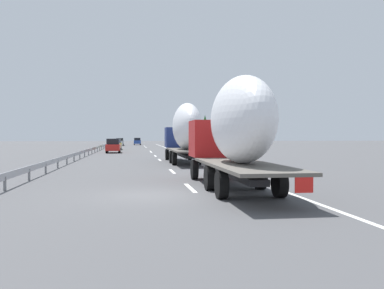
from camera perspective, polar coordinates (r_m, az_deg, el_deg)
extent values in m
plane|color=#4C4C4F|center=(56.19, -7.31, -1.16)|extent=(260.00, 260.00, 0.00)
cube|color=white|center=(18.44, -0.24, -5.95)|extent=(3.20, 0.20, 0.01)
cube|color=white|center=(26.97, -2.72, -3.69)|extent=(3.20, 0.20, 0.01)
cube|color=white|center=(39.78, -4.43, -2.12)|extent=(3.20, 0.20, 0.01)
cube|color=white|center=(47.89, -5.04, -1.56)|extent=(3.20, 0.20, 0.01)
cube|color=white|center=(58.84, -5.59, -1.05)|extent=(3.20, 0.20, 0.01)
cube|color=white|center=(62.07, -5.72, -0.94)|extent=(3.20, 0.20, 0.01)
cube|color=white|center=(83.62, -6.31, -0.39)|extent=(3.20, 0.20, 0.01)
cube|color=white|center=(92.71, -6.47, -0.24)|extent=(3.20, 0.20, 0.01)
cube|color=white|center=(86.16, -6.36, -0.35)|extent=(3.20, 0.20, 0.01)
cube|color=white|center=(98.42, -6.56, -0.16)|extent=(3.20, 0.20, 0.01)
cube|color=white|center=(61.49, -2.24, -0.95)|extent=(110.00, 0.20, 0.01)
cube|color=navy|center=(39.89, -1.86, 0.98)|extent=(2.40, 2.50, 1.90)
cube|color=black|center=(40.99, -2.02, 1.68)|extent=(0.08, 2.12, 0.80)
cube|color=#262628|center=(36.98, -1.36, -1.33)|extent=(10.94, 0.70, 0.24)
cube|color=#59544C|center=(34.01, -0.78, -0.76)|extent=(9.49, 2.50, 0.12)
ellipsoid|color=white|center=(33.80, -0.74, 2.50)|extent=(7.41, 2.20, 3.74)
cube|color=red|center=(29.46, 1.70, -1.53)|extent=(0.04, 0.56, 0.56)
cylinder|color=black|center=(39.83, -3.43, -1.37)|extent=(1.04, 0.30, 1.04)
cylinder|color=black|center=(40.07, -0.29, -1.35)|extent=(1.04, 0.30, 1.04)
cylinder|color=black|center=(35.11, -2.81, -1.71)|extent=(1.04, 0.35, 1.04)
cylinder|color=black|center=(35.37, 0.74, -1.69)|extent=(1.04, 0.35, 1.04)
cylinder|color=black|center=(32.72, -2.43, -1.92)|extent=(1.04, 0.35, 1.04)
cylinder|color=black|center=(33.01, 1.37, -1.90)|extent=(1.04, 0.35, 1.04)
cube|color=#B21919|center=(22.07, 3.16, 0.81)|extent=(2.40, 2.50, 1.90)
cube|color=black|center=(23.15, 2.63, 2.07)|extent=(0.08, 2.12, 0.80)
cube|color=#262628|center=(19.39, 4.77, -3.62)|extent=(10.35, 0.70, 0.24)
cube|color=#59544C|center=(16.63, 6.91, -2.80)|extent=(8.85, 2.50, 0.12)
ellipsoid|color=white|center=(16.79, 6.75, 3.37)|extent=(6.19, 2.20, 3.47)
cube|color=red|center=(12.72, 15.06, -5.15)|extent=(0.04, 0.56, 0.56)
cylinder|color=black|center=(21.96, 0.33, -3.45)|extent=(1.04, 0.30, 1.04)
cylinder|color=black|center=(22.38, 5.92, -3.37)|extent=(1.04, 0.30, 1.04)
cylinder|color=black|center=(17.60, 2.43, -4.60)|extent=(1.04, 0.35, 1.04)
cylinder|color=black|center=(18.13, 9.30, -4.45)|extent=(1.04, 0.35, 1.04)
cylinder|color=black|center=(15.26, 4.06, -5.49)|extent=(1.04, 0.35, 1.04)
cylinder|color=black|center=(15.87, 11.89, -5.26)|extent=(1.04, 0.35, 1.04)
cube|color=#ADB2B7|center=(99.12, -9.83, 0.27)|extent=(4.53, 1.76, 0.84)
cube|color=black|center=(98.77, -9.84, 0.69)|extent=(2.49, 1.55, 0.61)
cylinder|color=black|center=(100.56, -10.25, 0.04)|extent=(0.64, 0.22, 0.64)
cylinder|color=black|center=(100.51, -9.36, 0.04)|extent=(0.64, 0.22, 0.64)
cylinder|color=black|center=(97.75, -10.32, 0.01)|extent=(0.64, 0.22, 0.64)
cylinder|color=black|center=(97.70, -9.40, 0.01)|extent=(0.64, 0.22, 0.64)
cube|color=gold|center=(70.39, -10.36, -0.10)|extent=(4.45, 1.73, 0.84)
cube|color=black|center=(70.04, -10.37, 0.51)|extent=(2.45, 1.52, 0.68)
cylinder|color=black|center=(71.81, -10.92, -0.41)|extent=(0.64, 0.22, 0.64)
cylinder|color=black|center=(71.75, -9.70, -0.41)|extent=(0.64, 0.22, 0.64)
cylinder|color=black|center=(69.06, -11.04, -0.47)|extent=(0.64, 0.22, 0.64)
cylinder|color=black|center=(68.99, -9.77, -0.47)|extent=(0.64, 0.22, 0.64)
cube|color=#28479E|center=(107.39, -7.49, 0.35)|extent=(4.73, 1.75, 0.84)
cube|color=black|center=(107.02, -7.49, 0.74)|extent=(2.60, 1.54, 0.64)
cylinder|color=black|center=(108.85, -7.91, 0.13)|extent=(0.64, 0.22, 0.64)
cylinder|color=black|center=(108.87, -7.09, 0.14)|extent=(0.64, 0.22, 0.64)
cylinder|color=black|center=(105.92, -7.91, 0.11)|extent=(0.64, 0.22, 0.64)
cylinder|color=black|center=(105.94, -7.07, 0.11)|extent=(0.64, 0.22, 0.64)
cube|color=red|center=(57.50, -10.72, -0.38)|extent=(4.42, 1.85, 0.84)
cube|color=black|center=(57.15, -10.73, 0.41)|extent=(2.43, 1.63, 0.76)
cylinder|color=black|center=(58.92, -11.45, -0.76)|extent=(0.64, 0.22, 0.64)
cylinder|color=black|center=(58.85, -9.85, -0.75)|extent=(0.64, 0.22, 0.64)
cylinder|color=black|center=(56.19, -11.62, -0.85)|extent=(0.64, 0.22, 0.64)
cylinder|color=black|center=(56.11, -9.94, -0.85)|extent=(0.64, 0.22, 0.64)
cylinder|color=gray|center=(54.45, -0.22, 0.00)|extent=(0.10, 0.10, 2.34)
cube|color=#2D569E|center=(54.44, -0.22, 1.60)|extent=(0.06, 0.90, 0.70)
cylinder|color=#472D19|center=(87.53, 1.17, 0.13)|extent=(0.30, 0.30, 1.36)
cone|color=#286B2D|center=(87.52, 1.17, 1.78)|extent=(3.94, 3.94, 3.71)
cylinder|color=#472D19|center=(95.66, -1.81, 0.31)|extent=(0.36, 0.36, 1.67)
cone|color=#194C1E|center=(95.66, -1.81, 2.19)|extent=(2.53, 2.53, 4.59)
cylinder|color=#472D19|center=(81.07, 1.79, 0.02)|extent=(0.32, 0.32, 1.29)
cone|color=#1E5B23|center=(81.07, 1.79, 2.28)|extent=(2.60, 2.60, 5.12)
cube|color=#9EA0A5|center=(59.40, -13.15, -0.48)|extent=(94.00, 0.06, 0.32)
cube|color=slate|center=(19.13, -24.22, -4.90)|extent=(0.10, 0.10, 0.60)
cube|color=slate|center=(23.06, -21.38, -3.86)|extent=(0.10, 0.10, 0.60)
cube|color=slate|center=(27.04, -19.37, -3.11)|extent=(0.10, 0.10, 0.60)
cube|color=slate|center=(31.05, -17.88, -2.55)|extent=(0.10, 0.10, 0.60)
cube|color=slate|center=(35.08, -16.74, -2.12)|extent=(0.10, 0.10, 0.60)
cube|color=slate|center=(39.12, -15.83, -1.78)|extent=(0.10, 0.10, 0.60)
cube|color=slate|center=(43.16, -15.09, -1.50)|extent=(0.10, 0.10, 0.60)
cube|color=slate|center=(47.22, -14.48, -1.27)|extent=(0.10, 0.10, 0.60)
cube|color=slate|center=(51.28, -13.96, -1.08)|extent=(0.10, 0.10, 0.60)
cube|color=slate|center=(55.34, -13.53, -0.91)|extent=(0.10, 0.10, 0.60)
cube|color=slate|center=(59.41, -13.15, -0.77)|extent=(0.10, 0.10, 0.60)
cube|color=slate|center=(63.48, -12.82, -0.64)|extent=(0.10, 0.10, 0.60)
cube|color=slate|center=(67.55, -12.53, -0.53)|extent=(0.10, 0.10, 0.60)
cube|color=slate|center=(71.62, -12.27, -0.44)|extent=(0.10, 0.10, 0.60)
cube|color=slate|center=(75.70, -12.04, -0.35)|extent=(0.10, 0.10, 0.60)
cube|color=slate|center=(79.77, -11.83, -0.27)|extent=(0.10, 0.10, 0.60)
cube|color=slate|center=(83.85, -11.65, -0.20)|extent=(0.10, 0.10, 0.60)
cube|color=slate|center=(87.93, -11.48, -0.14)|extent=(0.10, 0.10, 0.60)
cube|color=slate|center=(92.01, -11.32, -0.08)|extent=(0.10, 0.10, 0.60)
cube|color=slate|center=(96.09, -11.18, -0.03)|extent=(0.10, 0.10, 0.60)
cube|color=slate|center=(100.17, -11.05, 0.02)|extent=(0.10, 0.10, 0.60)
cube|color=slate|center=(104.25, -10.93, 0.07)|extent=(0.10, 0.10, 0.60)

